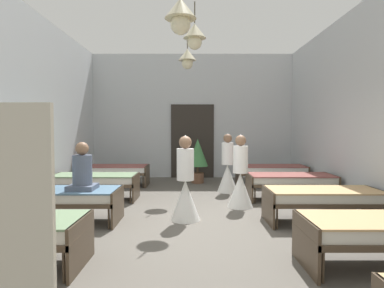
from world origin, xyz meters
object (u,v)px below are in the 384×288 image
at_px(bed_left_row_2, 62,197).
at_px(patient_seated_primary, 82,172).
at_px(nurse_far_aisle, 185,190).
at_px(bed_right_row_2, 322,197).
at_px(nurse_mid_aisle, 227,171).
at_px(bed_left_row_3, 94,180).
at_px(bed_right_row_4, 270,170).
at_px(nurse_near_aisle, 240,181).
at_px(potted_plant, 197,156).
at_px(bed_right_row_3, 290,180).
at_px(bed_left_row_4, 113,170).

bearing_deg(bed_left_row_2, patient_seated_primary, -5.08).
bearing_deg(bed_left_row_2, nurse_far_aisle, 4.58).
relative_size(bed_right_row_2, nurse_mid_aisle, 1.28).
xyz_separation_m(bed_left_row_3, bed_right_row_4, (4.41, 1.79, 0.00)).
bearing_deg(nurse_near_aisle, nurse_mid_aisle, -112.94).
xyz_separation_m(nurse_far_aisle, potted_plant, (0.28, 3.91, 0.28)).
xyz_separation_m(bed_right_row_3, bed_right_row_4, (0.00, 1.79, 0.00)).
xyz_separation_m(bed_right_row_2, nurse_near_aisle, (-1.23, 1.10, 0.09)).
bearing_deg(potted_plant, bed_left_row_4, -168.19).
xyz_separation_m(bed_left_row_2, nurse_near_aisle, (3.17, 1.10, 0.09)).
xyz_separation_m(bed_right_row_2, nurse_mid_aisle, (-1.32, 2.69, 0.09)).
height_order(bed_left_row_4, potted_plant, potted_plant).
distance_m(bed_left_row_3, bed_right_row_3, 4.41).
relative_size(bed_left_row_3, bed_left_row_4, 1.00).
height_order(bed_left_row_2, bed_left_row_4, same).
relative_size(bed_right_row_3, nurse_near_aisle, 1.28).
bearing_deg(bed_left_row_3, potted_plant, 44.12).
relative_size(nurse_far_aisle, potted_plant, 1.14).
relative_size(bed_left_row_2, nurse_mid_aisle, 1.28).
relative_size(bed_left_row_3, nurse_far_aisle, 1.28).
bearing_deg(nurse_far_aisle, bed_left_row_2, 118.02).
xyz_separation_m(bed_right_row_4, patient_seated_primary, (-4.06, -3.62, 0.43)).
xyz_separation_m(bed_right_row_4, nurse_far_aisle, (-2.33, -3.42, 0.09)).
relative_size(nurse_near_aisle, patient_seated_primary, 1.86).
relative_size(bed_left_row_2, bed_right_row_4, 1.00).
distance_m(nurse_near_aisle, nurse_far_aisle, 1.45).
relative_size(bed_right_row_4, nurse_near_aisle, 1.28).
bearing_deg(bed_left_row_2, nurse_mid_aisle, 41.05).
height_order(bed_right_row_2, nurse_near_aisle, nurse_near_aisle).
bearing_deg(patient_seated_primary, potted_plant, 63.97).
distance_m(nurse_near_aisle, nurse_mid_aisle, 1.59).
relative_size(bed_left_row_2, nurse_near_aisle, 1.28).
xyz_separation_m(patient_seated_primary, potted_plant, (2.01, 4.11, -0.06)).
relative_size(bed_right_row_4, patient_seated_primary, 2.38).
relative_size(nurse_far_aisle, patient_seated_primary, 1.86).
bearing_deg(nurse_near_aisle, bed_right_row_2, 112.18).
xyz_separation_m(bed_right_row_3, bed_left_row_4, (-4.41, 1.79, 0.00)).
height_order(nurse_mid_aisle, nurse_far_aisle, same).
bearing_deg(bed_right_row_4, bed_left_row_4, 180.00).
height_order(nurse_near_aisle, potted_plant, nurse_near_aisle).
bearing_deg(bed_right_row_3, bed_left_row_3, 180.00).
height_order(bed_left_row_3, potted_plant, potted_plant).
bearing_deg(bed_right_row_4, nurse_far_aisle, -124.32).
xyz_separation_m(bed_left_row_3, nurse_far_aisle, (2.07, -1.63, 0.09)).
bearing_deg(nurse_near_aisle, bed_left_row_4, -64.05).
xyz_separation_m(bed_left_row_3, nurse_near_aisle, (3.17, -0.69, 0.09)).
relative_size(nurse_near_aisle, potted_plant, 1.14).
bearing_deg(bed_right_row_4, bed_left_row_2, -140.88).
bearing_deg(bed_left_row_3, nurse_mid_aisle, 16.20).
distance_m(bed_left_row_2, bed_right_row_4, 5.68).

